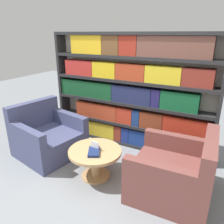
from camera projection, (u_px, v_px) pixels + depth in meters
ground_plane at (85, 186)px, 2.90m from camera, size 14.00×14.00×0.00m
bookshelf at (130, 93)px, 3.73m from camera, size 2.88×0.30×1.94m
armchair_left at (48, 138)px, 3.63m from camera, size 1.09×1.09×0.84m
armchair_right at (174, 174)px, 2.69m from camera, size 0.96×0.96×0.84m
coffee_table at (95, 158)px, 3.01m from camera, size 0.73×0.73×0.42m
table_sign at (95, 147)px, 2.95m from camera, size 0.11×0.06×0.13m
stray_book at (94, 152)px, 2.89m from camera, size 0.25×0.29×0.04m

